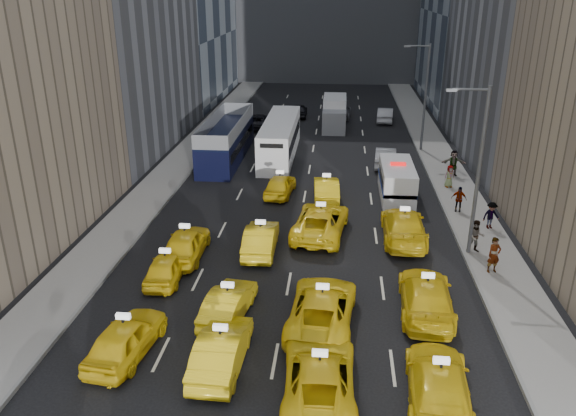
% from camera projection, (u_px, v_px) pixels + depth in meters
% --- Properties ---
extents(ground, '(160.00, 160.00, 0.00)m').
position_uv_depth(ground, '(268.00, 396.00, 19.80)').
color(ground, black).
rests_on(ground, ground).
extents(sidewalk_west, '(3.00, 90.00, 0.15)m').
position_uv_depth(sidewalk_west, '(175.00, 169.00, 43.76)').
color(sidewalk_west, gray).
rests_on(sidewalk_west, ground).
extents(sidewalk_east, '(3.00, 90.00, 0.15)m').
position_uv_depth(sidewalk_east, '(449.00, 176.00, 41.98)').
color(sidewalk_east, gray).
rests_on(sidewalk_east, ground).
extents(curb_west, '(0.15, 90.00, 0.18)m').
position_uv_depth(curb_west, '(193.00, 169.00, 43.63)').
color(curb_west, slate).
rests_on(curb_west, ground).
extents(curb_east, '(0.15, 90.00, 0.18)m').
position_uv_depth(curb_east, '(429.00, 176.00, 42.10)').
color(curb_east, slate).
rests_on(curb_east, ground).
extents(streetlight_near, '(2.15, 0.22, 9.00)m').
position_uv_depth(streetlight_near, '(477.00, 167.00, 28.27)').
color(streetlight_near, '#595B60').
rests_on(streetlight_near, ground).
extents(streetlight_far, '(2.15, 0.22, 9.00)m').
position_uv_depth(streetlight_far, '(424.00, 94.00, 46.75)').
color(streetlight_far, '#595B60').
rests_on(streetlight_far, ground).
extents(taxi_4, '(2.37, 4.68, 1.53)m').
position_uv_depth(taxi_4, '(126.00, 338.00, 21.74)').
color(taxi_4, yellow).
rests_on(taxi_4, ground).
extents(taxi_5, '(1.75, 4.66, 1.52)m').
position_uv_depth(taxi_5, '(221.00, 349.00, 21.06)').
color(taxi_5, yellow).
rests_on(taxi_5, ground).
extents(taxi_6, '(2.67, 5.52, 1.51)m').
position_uv_depth(taxi_6, '(319.00, 376.00, 19.64)').
color(taxi_6, yellow).
rests_on(taxi_6, ground).
extents(taxi_7, '(2.50, 5.36, 1.51)m').
position_uv_depth(taxi_7, '(438.00, 384.00, 19.25)').
color(taxi_7, yellow).
rests_on(taxi_7, ground).
extents(taxi_8, '(1.73, 4.00, 1.35)m').
position_uv_depth(taxi_8, '(166.00, 267.00, 27.34)').
color(taxi_8, yellow).
rests_on(taxi_8, ground).
extents(taxi_9, '(2.03, 4.37, 1.39)m').
position_uv_depth(taxi_9, '(228.00, 303.00, 24.22)').
color(taxi_9, yellow).
rests_on(taxi_9, ground).
extents(taxi_10, '(3.08, 5.92, 1.59)m').
position_uv_depth(taxi_10, '(322.00, 307.00, 23.71)').
color(taxi_10, yellow).
rests_on(taxi_10, ground).
extents(taxi_11, '(2.53, 5.61, 1.59)m').
position_uv_depth(taxi_11, '(426.00, 296.00, 24.59)').
color(taxi_11, yellow).
rests_on(taxi_11, ground).
extents(taxi_12, '(1.93, 4.69, 1.59)m').
position_uv_depth(taxi_12, '(186.00, 244.00, 29.52)').
color(taxi_12, yellow).
rests_on(taxi_12, ground).
extents(taxi_13, '(1.69, 4.62, 1.51)m').
position_uv_depth(taxi_13, '(261.00, 239.00, 30.18)').
color(taxi_13, yellow).
rests_on(taxi_13, ground).
extents(taxi_14, '(3.44, 6.23, 1.65)m').
position_uv_depth(taxi_14, '(321.00, 221.00, 32.25)').
color(taxi_14, yellow).
rests_on(taxi_14, ground).
extents(taxi_15, '(2.41, 5.78, 1.67)m').
position_uv_depth(taxi_15, '(404.00, 226.00, 31.55)').
color(taxi_15, yellow).
rests_on(taxi_15, ground).
extents(taxi_16, '(2.13, 4.36, 1.43)m').
position_uv_depth(taxi_16, '(280.00, 185.00, 38.28)').
color(taxi_16, yellow).
rests_on(taxi_16, ground).
extents(taxi_17, '(1.88, 4.67, 1.51)m').
position_uv_depth(taxi_17, '(326.00, 189.00, 37.44)').
color(taxi_17, yellow).
rests_on(taxi_17, ground).
extents(nypd_van, '(2.17, 5.57, 2.39)m').
position_uv_depth(nypd_van, '(397.00, 181.00, 37.93)').
color(nypd_van, silver).
rests_on(nypd_van, ground).
extents(double_decker, '(2.77, 11.77, 3.42)m').
position_uv_depth(double_decker, '(226.00, 139.00, 45.89)').
color(double_decker, black).
rests_on(double_decker, ground).
extents(city_bus, '(3.43, 11.95, 3.05)m').
position_uv_depth(city_bus, '(280.00, 138.00, 46.67)').
color(city_bus, white).
rests_on(city_bus, ground).
extents(box_truck, '(2.46, 6.63, 3.00)m').
position_uv_depth(box_truck, '(334.00, 113.00, 55.82)').
color(box_truck, white).
rests_on(box_truck, ground).
extents(misc_car_0, '(1.96, 4.65, 1.49)m').
position_uv_depth(misc_car_0, '(386.00, 157.00, 44.37)').
color(misc_car_0, '#AAACB2').
rests_on(misc_car_0, ground).
extents(misc_car_1, '(2.56, 5.07, 1.37)m').
position_uv_depth(misc_car_1, '(259.00, 121.00, 56.17)').
color(misc_car_1, black).
rests_on(misc_car_1, ground).
extents(misc_car_2, '(2.38, 5.28, 1.50)m').
position_uv_depth(misc_car_2, '(340.00, 111.00, 60.30)').
color(misc_car_2, slate).
rests_on(misc_car_2, ground).
extents(misc_car_3, '(1.77, 4.24, 1.43)m').
position_uv_depth(misc_car_3, '(299.00, 111.00, 60.60)').
color(misc_car_3, black).
rests_on(misc_car_3, ground).
extents(misc_car_4, '(1.98, 4.64, 1.49)m').
position_uv_depth(misc_car_4, '(385.00, 115.00, 58.57)').
color(misc_car_4, '#9FA0A6').
rests_on(misc_car_4, ground).
extents(pedestrian_0, '(0.78, 0.62, 1.85)m').
position_uv_depth(pedestrian_0, '(494.00, 255.00, 27.66)').
color(pedestrian_0, gray).
rests_on(pedestrian_0, sidewalk_east).
extents(pedestrian_1, '(0.87, 0.48, 1.79)m').
position_uv_depth(pedestrian_1, '(476.00, 236.00, 29.76)').
color(pedestrian_1, gray).
rests_on(pedestrian_1, sidewalk_east).
extents(pedestrian_2, '(1.13, 0.76, 1.62)m').
position_uv_depth(pedestrian_2, '(491.00, 215.00, 32.68)').
color(pedestrian_2, gray).
rests_on(pedestrian_2, sidewalk_east).
extents(pedestrian_3, '(1.03, 0.63, 1.63)m').
position_uv_depth(pedestrian_3, '(459.00, 199.00, 35.13)').
color(pedestrian_3, gray).
rests_on(pedestrian_3, sidewalk_east).
extents(pedestrian_4, '(0.86, 0.62, 1.57)m').
position_uv_depth(pedestrian_4, '(449.00, 176.00, 39.35)').
color(pedestrian_4, gray).
rests_on(pedestrian_4, sidewalk_east).
extents(pedestrian_5, '(1.80, 0.61, 1.91)m').
position_uv_depth(pedestrian_5, '(453.00, 163.00, 41.67)').
color(pedestrian_5, gray).
rests_on(pedestrian_5, sidewalk_east).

